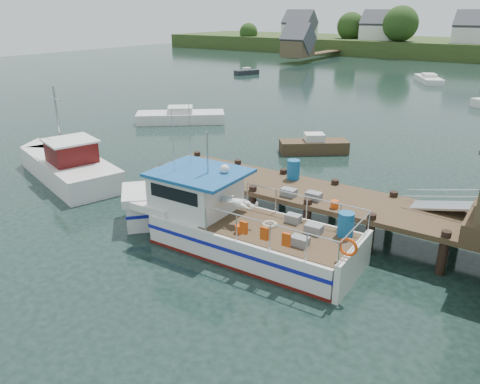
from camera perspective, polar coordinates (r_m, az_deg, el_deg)
The scene contains 8 objects.
ground_plane at distance 20.55m, azimuth 4.65°, elevation -2.68°, with size 160.00×160.00×0.00m, color black.
dock at distance 17.75m, azimuth 23.51°, elevation -0.61°, with size 16.60×3.00×4.78m.
lobster_boat at distance 17.60m, azimuth -1.93°, elevation -3.61°, with size 10.69×3.24×5.08m.
work_boat at distance 26.33m, azimuth -20.36°, elevation 3.23°, with size 8.99×4.94×4.76m.
moored_rowboat at distance 29.61m, azimuth 8.98°, elevation 5.62°, with size 4.18×3.67×1.21m.
moored_a at distance 37.70m, azimuth -7.26°, elevation 9.11°, with size 6.79×6.09×1.26m.
moored_d at distance 63.48m, azimuth 22.01°, elevation 12.64°, with size 4.74×6.50×1.06m.
moored_e at distance 66.47m, azimuth 0.81°, elevation 14.43°, with size 2.52×3.61×0.95m.
Camera 1 is at (9.03, -16.47, 8.34)m, focal length 35.00 mm.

